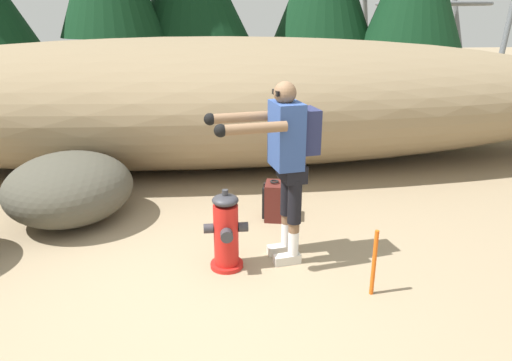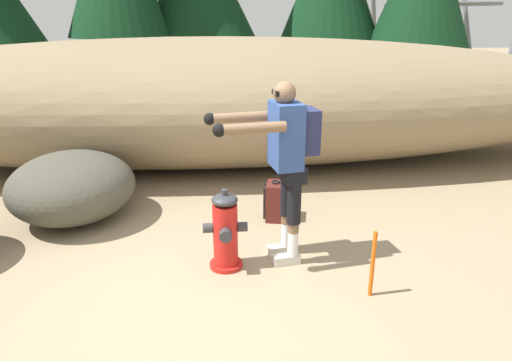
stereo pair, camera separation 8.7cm
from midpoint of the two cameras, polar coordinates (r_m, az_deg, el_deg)
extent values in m
cube|color=#998466|center=(4.17, -5.56, -13.46)|extent=(56.00, 56.00, 0.04)
ellipsoid|color=#897556|center=(7.32, -6.21, 9.62)|extent=(13.37, 3.20, 1.94)
cylinder|color=red|center=(4.48, -4.18, -10.28)|extent=(0.31, 0.31, 0.04)
cylinder|color=red|center=(4.33, -4.28, -6.67)|extent=(0.23, 0.23, 0.59)
ellipsoid|color=#333338|center=(4.18, -4.40, -2.43)|extent=(0.24, 0.24, 0.10)
cylinder|color=#333338|center=(4.16, -4.43, -1.47)|extent=(0.06, 0.06, 0.05)
cylinder|color=#333338|center=(4.30, -6.45, -5.90)|extent=(0.09, 0.09, 0.09)
cylinder|color=#333338|center=(4.30, -2.17, -5.74)|extent=(0.09, 0.09, 0.09)
cylinder|color=#333338|center=(4.15, -4.23, -6.78)|extent=(0.11, 0.09, 0.11)
cube|color=beige|center=(4.51, 3.28, -9.63)|extent=(0.27, 0.14, 0.09)
cylinder|color=white|center=(4.45, 4.06, -7.67)|extent=(0.10, 0.10, 0.24)
cylinder|color=brown|center=(4.38, 4.11, -5.74)|extent=(0.10, 0.10, 0.09)
cylinder|color=black|center=(4.27, 4.20, -2.61)|extent=(0.13, 0.13, 0.42)
cube|color=beige|center=(4.68, 2.48, -8.48)|extent=(0.27, 0.14, 0.09)
cylinder|color=white|center=(4.62, 3.22, -6.57)|extent=(0.10, 0.10, 0.24)
cylinder|color=brown|center=(4.55, 3.26, -4.69)|extent=(0.10, 0.10, 0.09)
cylinder|color=black|center=(4.45, 3.32, -1.66)|extent=(0.13, 0.13, 0.42)
cube|color=black|center=(4.27, 3.83, 1.14)|extent=(0.25, 0.35, 0.16)
cube|color=#2D4784|center=(4.15, 3.14, 5.60)|extent=(0.30, 0.40, 0.59)
cube|color=#23284C|center=(4.21, 5.74, 6.16)|extent=(0.21, 0.30, 0.40)
sphere|color=brown|center=(4.06, 2.97, 10.73)|extent=(0.20, 0.20, 0.20)
cube|color=black|center=(4.04, 1.81, 10.76)|extent=(0.05, 0.15, 0.04)
cylinder|color=brown|center=(3.81, -1.05, 6.43)|extent=(0.59, 0.19, 0.09)
sphere|color=black|center=(3.75, -5.06, 6.14)|extent=(0.11, 0.11, 0.11)
cylinder|color=brown|center=(4.22, -2.60, 7.77)|extent=(0.59, 0.19, 0.09)
sphere|color=black|center=(4.17, -6.24, 7.52)|extent=(0.11, 0.11, 0.11)
cube|color=#511E19|center=(5.36, 1.77, -2.53)|extent=(0.26, 0.34, 0.44)
cube|color=#511E19|center=(5.38, 3.15, -3.24)|extent=(0.10, 0.22, 0.20)
torus|color=black|center=(5.28, 1.80, -0.12)|extent=(0.10, 0.10, 0.02)
cube|color=black|center=(5.45, 0.64, -2.15)|extent=(0.04, 0.06, 0.37)
cube|color=black|center=(5.30, 0.46, -2.82)|extent=(0.04, 0.06, 0.37)
ellipsoid|color=#48453A|center=(5.69, -22.42, -0.86)|extent=(1.74, 1.78, 0.79)
cylinder|color=#47331E|center=(11.01, -16.79, 11.94)|extent=(0.26, 0.26, 1.78)
cylinder|color=#47331E|center=(11.77, -7.74, 12.20)|extent=(0.36, 0.36, 1.43)
cylinder|color=#47331E|center=(12.35, 7.67, 11.91)|extent=(0.34, 0.34, 1.15)
cylinder|color=#47331E|center=(12.02, 17.73, 11.54)|extent=(0.29, 0.29, 1.40)
cylinder|color=slate|center=(18.48, 23.21, 19.26)|extent=(1.13, 1.13, 5.09)
cylinder|color=slate|center=(17.21, 13.12, 20.34)|extent=(1.13, 1.13, 5.09)
cylinder|color=slate|center=(14.19, 17.48, 20.15)|extent=(1.13, 1.13, 5.09)
torus|color=slate|center=(16.31, 20.73, 19.67)|extent=(3.46, 3.46, 0.10)
cylinder|color=#E55914|center=(4.05, 13.73, -9.83)|extent=(0.04, 0.04, 0.60)
camera|label=1|loc=(0.04, -90.56, -0.20)|focal=32.47mm
camera|label=2|loc=(0.04, 89.44, 0.20)|focal=32.47mm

